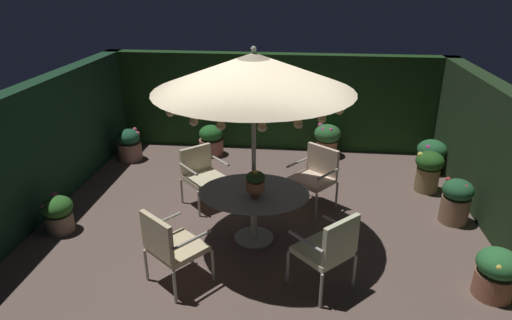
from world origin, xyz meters
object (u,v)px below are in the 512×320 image
potted_plant_back_center (327,139)px  potted_plant_back_left (58,213)px  patio_dining_table (254,201)px  potted_plant_left_near (429,169)px  centerpiece_planter (255,181)px  patio_chair_southeast (316,173)px  potted_plant_right_near (431,155)px  potted_plant_right_far (129,145)px  potted_plant_front_corner (211,140)px  patio_chair_north (202,172)px  patio_chair_northeast (170,244)px  patio_chair_east (329,247)px  patio_umbrella (254,72)px  potted_plant_back_right (456,200)px  potted_plant_left_far (496,272)px

potted_plant_back_center → potted_plant_back_left: bearing=-139.9°
patio_dining_table → potted_plant_left_near: bearing=33.1°
centerpiece_planter → patio_chair_southeast: centerpiece_planter is taller
patio_dining_table → centerpiece_planter: centerpiece_planter is taller
potted_plant_right_near → potted_plant_right_far: potted_plant_right_far is taller
potted_plant_front_corner → potted_plant_back_left: 3.48m
patio_chair_north → patio_chair_northeast: bearing=-87.2°
potted_plant_right_far → patio_chair_northeast: bearing=-62.1°
patio_chair_northeast → potted_plant_front_corner: size_ratio=1.58×
potted_plant_back_center → patio_chair_east: bearing=-92.1°
patio_umbrella → potted_plant_back_left: (-2.79, -0.10, -2.05)m
potted_plant_left_near → potted_plant_back_left: (-5.54, -1.89, -0.11)m
centerpiece_planter → potted_plant_back_right: 3.08m
patio_dining_table → patio_chair_north: (-0.94, 0.98, -0.06)m
potted_plant_left_near → potted_plant_back_right: (0.15, -1.00, -0.03)m
patio_chair_east → patio_chair_southeast: bearing=93.2°
patio_chair_north → centerpiece_planter: bearing=-49.1°
patio_umbrella → potted_plant_back_left: patio_umbrella is taller
patio_chair_east → potted_plant_left_near: (1.79, 2.76, -0.19)m
centerpiece_planter → potted_plant_front_corner: bearing=111.6°
potted_plant_right_far → potted_plant_right_near: bearing=0.6°
potted_plant_front_corner → potted_plant_back_left: bearing=-116.9°
centerpiece_planter → patio_chair_east: (0.92, -0.81, -0.39)m
potted_plant_left_far → potted_plant_back_left: potted_plant_left_far is taller
patio_umbrella → potted_plant_back_center: 3.92m
patio_chair_northeast → patio_chair_east: 1.81m
patio_chair_east → potted_plant_back_center: size_ratio=1.53×
potted_plant_back_center → potted_plant_back_left: potted_plant_back_center is taller
patio_umbrella → potted_plant_front_corner: (-1.22, 3.00, -2.03)m
patio_chair_northeast → patio_chair_east: patio_chair_east is taller
patio_chair_northeast → patio_chair_southeast: patio_chair_northeast is taller
patio_dining_table → potted_plant_back_center: (1.12, 3.20, -0.24)m
patio_chair_east → potted_plant_back_center: 4.18m
centerpiece_planter → potted_plant_right_far: 3.96m
potted_plant_back_right → potted_plant_left_far: bearing=-91.6°
potted_plant_right_near → potted_plant_front_corner: size_ratio=1.00×
patio_chair_southeast → potted_plant_back_center: 2.16m
patio_chair_southeast → potted_plant_back_right: size_ratio=1.42×
centerpiece_planter → potted_plant_left_near: centerpiece_planter is taller
patio_chair_east → patio_umbrella: bearing=134.8°
centerpiece_planter → patio_chair_north: 1.56m
patio_chair_north → potted_plant_left_far: size_ratio=1.52×
patio_chair_north → potted_plant_back_center: bearing=47.1°
patio_chair_north → potted_plant_front_corner: patio_chair_north is taller
potted_plant_left_far → potted_plant_right_near: size_ratio=0.98×
patio_chair_northeast → potted_plant_right_near: size_ratio=1.58×
patio_dining_table → patio_chair_northeast: (-0.84, -1.08, -0.04)m
potted_plant_left_far → potted_plant_back_center: bearing=113.2°
potted_plant_back_center → patio_chair_southeast: bearing=-97.2°
patio_dining_table → patio_chair_east: size_ratio=1.49×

